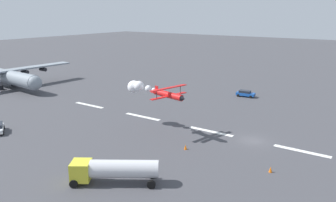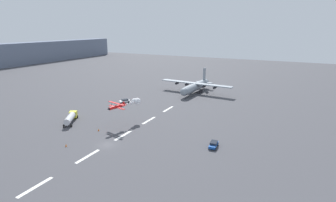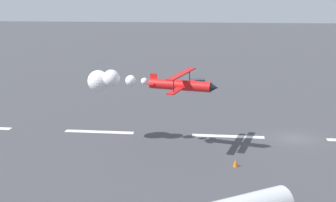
% 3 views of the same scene
% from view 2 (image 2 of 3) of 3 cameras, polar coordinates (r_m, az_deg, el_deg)
% --- Properties ---
extents(ground_plane, '(440.00, 440.00, 0.00)m').
position_cam_2_polar(ground_plane, '(74.55, -13.05, -9.25)').
color(ground_plane, '#424247').
rests_on(ground_plane, ground).
extents(runway_stripe_2, '(8.00, 0.90, 0.01)m').
position_cam_2_polar(runway_stripe_2, '(61.58, -26.77, -16.28)').
color(runway_stripe_2, white).
rests_on(runway_stripe_2, ground).
extents(runway_stripe_3, '(8.00, 0.90, 0.01)m').
position_cam_2_polar(runway_stripe_3, '(69.72, -16.97, -11.36)').
color(runway_stripe_3, white).
rests_on(runway_stripe_3, ground).
extents(runway_stripe_4, '(8.00, 0.90, 0.01)m').
position_cam_2_polar(runway_stripe_4, '(79.76, -9.66, -7.35)').
color(runway_stripe_4, white).
rests_on(runway_stripe_4, ground).
extents(runway_stripe_5, '(8.00, 0.90, 0.01)m').
position_cam_2_polar(runway_stripe_5, '(91.08, -4.17, -4.21)').
color(runway_stripe_5, white).
rests_on(runway_stripe_5, ground).
extents(runway_stripe_6, '(8.00, 0.90, 0.01)m').
position_cam_2_polar(runway_stripe_6, '(103.25, 0.04, -1.75)').
color(runway_stripe_6, white).
rests_on(runway_stripe_6, ground).
extents(cargo_transport_plane, '(26.72, 36.53, 10.89)m').
position_cam_2_polar(cargo_transport_plane, '(128.19, 5.80, 3.12)').
color(cargo_transport_plane, gray).
rests_on(cargo_transport_plane, ground).
extents(stunt_biplane_red, '(13.49, 7.21, 2.45)m').
position_cam_2_polar(stunt_biplane_red, '(87.82, -8.18, -0.39)').
color(stunt_biplane_red, red).
extents(fuel_tanker_truck, '(9.80, 7.70, 2.90)m').
position_cam_2_polar(fuel_tanker_truck, '(94.26, -20.33, -3.36)').
color(fuel_tanker_truck, yellow).
rests_on(fuel_tanker_truck, ground).
extents(followme_car_yellow, '(4.43, 2.35, 1.52)m').
position_cam_2_polar(followme_car_yellow, '(72.17, 9.82, -9.21)').
color(followme_car_yellow, '#194CA5').
rests_on(followme_car_yellow, ground).
extents(airport_staff_sedan, '(4.65, 3.87, 1.52)m').
position_cam_2_polar(airport_staff_sedan, '(113.27, -9.35, 0.04)').
color(airport_staff_sedan, white).
rests_on(airport_staff_sedan, ground).
extents(traffic_cone_near, '(0.44, 0.44, 0.75)m').
position_cam_2_polar(traffic_cone_near, '(76.69, -21.20, -8.91)').
color(traffic_cone_near, orange).
rests_on(traffic_cone_near, ground).
extents(traffic_cone_far, '(0.44, 0.44, 0.75)m').
position_cam_2_polar(traffic_cone_far, '(84.65, -14.80, -6.02)').
color(traffic_cone_far, orange).
rests_on(traffic_cone_far, ground).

